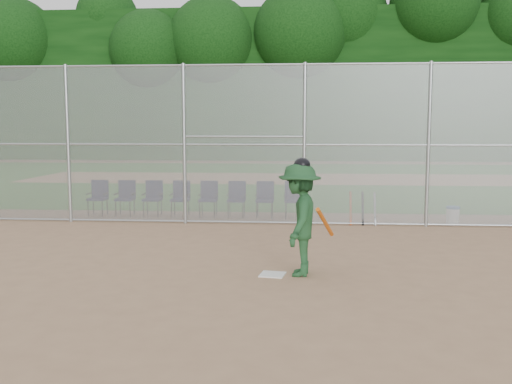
# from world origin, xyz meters

# --- Properties ---
(ground) EXTENTS (100.00, 100.00, 0.00)m
(ground) POSITION_xyz_m (0.00, 0.00, 0.00)
(ground) COLOR #A77E5C
(ground) RESTS_ON ground
(grass_strip) EXTENTS (100.00, 100.00, 0.00)m
(grass_strip) POSITION_xyz_m (0.00, 18.00, 0.01)
(grass_strip) COLOR #28671E
(grass_strip) RESTS_ON ground
(dirt_patch_far) EXTENTS (24.00, 24.00, 0.00)m
(dirt_patch_far) POSITION_xyz_m (0.00, 18.00, 0.01)
(dirt_patch_far) COLOR tan
(dirt_patch_far) RESTS_ON ground
(backstop_fence) EXTENTS (16.09, 0.09, 4.00)m
(backstop_fence) POSITION_xyz_m (0.00, 5.00, 2.07)
(backstop_fence) COLOR gray
(backstop_fence) RESTS_ON ground
(treeline) EXTENTS (81.00, 60.00, 11.00)m
(treeline) POSITION_xyz_m (0.00, 20.00, 5.50)
(treeline) COLOR black
(treeline) RESTS_ON ground
(home_plate) EXTENTS (0.45, 0.45, 0.02)m
(home_plate) POSITION_xyz_m (0.47, 0.06, 0.01)
(home_plate) COLOR white
(home_plate) RESTS_ON ground
(batter_at_plate) EXTENTS (0.97, 1.38, 1.94)m
(batter_at_plate) POSITION_xyz_m (0.90, 0.11, 0.94)
(batter_at_plate) COLOR #1C4725
(batter_at_plate) RESTS_ON ground
(water_cooler) EXTENTS (0.34, 0.34, 0.43)m
(water_cooler) POSITION_xyz_m (4.77, 5.50, 0.22)
(water_cooler) COLOR white
(water_cooler) RESTS_ON ground
(spare_bats) EXTENTS (0.66, 0.35, 0.83)m
(spare_bats) POSITION_xyz_m (2.47, 5.12, 0.41)
(spare_bats) COLOR #D84C14
(spare_bats) RESTS_ON ground
(chair_0) EXTENTS (0.54, 0.52, 0.96)m
(chair_0) POSITION_xyz_m (-4.70, 6.16, 0.48)
(chair_0) COLOR #10153D
(chair_0) RESTS_ON ground
(chair_1) EXTENTS (0.54, 0.52, 0.96)m
(chair_1) POSITION_xyz_m (-3.93, 6.16, 0.48)
(chair_1) COLOR #10153D
(chair_1) RESTS_ON ground
(chair_2) EXTENTS (0.54, 0.52, 0.96)m
(chair_2) POSITION_xyz_m (-3.15, 6.16, 0.48)
(chair_2) COLOR #10153D
(chair_2) RESTS_ON ground
(chair_3) EXTENTS (0.54, 0.52, 0.96)m
(chair_3) POSITION_xyz_m (-2.38, 6.16, 0.48)
(chair_3) COLOR #10153D
(chair_3) RESTS_ON ground
(chair_4) EXTENTS (0.54, 0.52, 0.96)m
(chair_4) POSITION_xyz_m (-1.60, 6.16, 0.48)
(chair_4) COLOR #10153D
(chair_4) RESTS_ON ground
(chair_5) EXTENTS (0.54, 0.52, 0.96)m
(chair_5) POSITION_xyz_m (-0.83, 6.16, 0.48)
(chair_5) COLOR #10153D
(chair_5) RESTS_ON ground
(chair_6) EXTENTS (0.54, 0.52, 0.96)m
(chair_6) POSITION_xyz_m (-0.05, 6.16, 0.48)
(chair_6) COLOR #10153D
(chair_6) RESTS_ON ground
(chair_7) EXTENTS (0.54, 0.52, 0.96)m
(chair_7) POSITION_xyz_m (0.72, 6.16, 0.48)
(chair_7) COLOR #10153D
(chair_7) RESTS_ON ground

